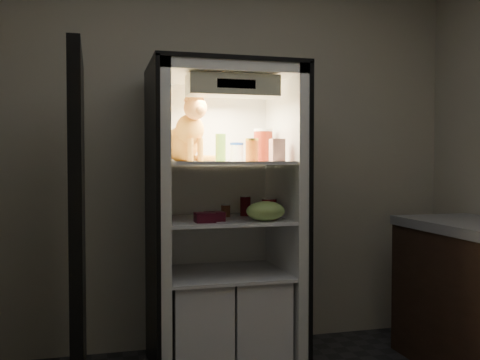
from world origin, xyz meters
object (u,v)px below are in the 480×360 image
at_px(tabby_cat, 186,136).
at_px(mayo_tub, 237,152).
at_px(berry_box_right, 215,216).
at_px(refrigerator, 222,241).
at_px(soda_can_c, 267,209).
at_px(salsa_jar, 252,150).
at_px(berry_box_left, 205,217).
at_px(parmesan_shaker, 221,148).
at_px(condiment_jar, 226,210).
at_px(cream_carton, 277,150).
at_px(soda_can_b, 272,208).
at_px(grape_bag, 266,211).
at_px(soda_can_a, 245,206).
at_px(pepper_jar, 263,145).

xyz_separation_m(tabby_cat, mayo_tub, (0.33, 0.01, -0.10)).
xyz_separation_m(tabby_cat, berry_box_right, (0.13, -0.22, -0.48)).
relative_size(refrigerator, soda_can_c, 15.17).
height_order(mayo_tub, salsa_jar, salsa_jar).
distance_m(berry_box_left, berry_box_right, 0.09).
bearing_deg(parmesan_shaker, soda_can_c, -26.85).
relative_size(condiment_jar, berry_box_right, 0.76).
bearing_deg(soda_can_c, berry_box_right, -176.67).
relative_size(cream_carton, soda_can_b, 1.13).
relative_size(soda_can_b, berry_box_left, 1.06).
height_order(salsa_jar, soda_can_c, salsa_jar).
xyz_separation_m(parmesan_shaker, mayo_tub, (0.12, 0.08, -0.02)).
bearing_deg(salsa_jar, refrigerator, 141.58).
distance_m(refrigerator, grape_bag, 0.39).
bearing_deg(soda_can_a, parmesan_shaker, -153.57).
bearing_deg(pepper_jar, parmesan_shaker, -171.89).
bearing_deg(mayo_tub, salsa_jar, -74.32).
xyz_separation_m(parmesan_shaker, soda_can_c, (0.26, -0.13, -0.37)).
height_order(pepper_jar, soda_can_a, pepper_jar).
xyz_separation_m(refrigerator, parmesan_shaker, (-0.02, -0.03, 0.58)).
height_order(pepper_jar, cream_carton, pepper_jar).
relative_size(mayo_tub, salsa_jar, 0.86).
bearing_deg(refrigerator, tabby_cat, 170.17).
relative_size(cream_carton, berry_box_left, 1.19).
xyz_separation_m(cream_carton, soda_can_c, (-0.04, 0.08, -0.35)).
height_order(salsa_jar, berry_box_left, salsa_jar).
xyz_separation_m(parmesan_shaker, soda_can_a, (0.18, 0.09, -0.37)).
relative_size(soda_can_a, berry_box_right, 1.16).
bearing_deg(pepper_jar, mayo_tub, 165.98).
height_order(tabby_cat, cream_carton, tabby_cat).
bearing_deg(berry_box_left, soda_can_c, 10.80).
xyz_separation_m(cream_carton, grape_bag, (-0.08, -0.02, -0.36)).
bearing_deg(cream_carton, salsa_jar, 136.54).
bearing_deg(condiment_jar, berry_box_left, -125.04).
bearing_deg(berry_box_left, mayo_tub, 47.58).
bearing_deg(grape_bag, parmesan_shaker, 133.88).
height_order(salsa_jar, soda_can_a, salsa_jar).
bearing_deg(mayo_tub, refrigerator, -154.59).
height_order(mayo_tub, soda_can_b, mayo_tub).
height_order(cream_carton, berry_box_right, cream_carton).
xyz_separation_m(mayo_tub, grape_bag, (0.10, -0.31, -0.35)).
relative_size(tabby_cat, berry_box_left, 3.82).
distance_m(salsa_jar, berry_box_left, 0.51).
distance_m(parmesan_shaker, cream_carton, 0.36).
relative_size(soda_can_b, berry_box_right, 1.09).
bearing_deg(salsa_jar, tabby_cat, 156.61).
distance_m(tabby_cat, pepper_jar, 0.49).
bearing_deg(soda_can_c, tabby_cat, 156.62).
bearing_deg(soda_can_b, tabby_cat, 167.45).
bearing_deg(cream_carton, pepper_jar, 91.91).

